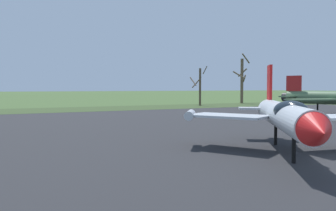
{
  "coord_description": "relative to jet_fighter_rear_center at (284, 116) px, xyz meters",
  "views": [
    {
      "loc": [
        -13.95,
        -8.7,
        3.11
      ],
      "look_at": [
        0.55,
        18.15,
        1.63
      ],
      "focal_mm": 39.45,
      "sensor_mm": 36.0,
      "label": 1
    }
  ],
  "objects": [
    {
      "name": "asphalt_apron",
      "position": [
        1.1,
        10.13,
        -1.79
      ],
      "size": [
        85.1,
        46.24,
        0.05
      ],
      "primitive_type": "cube",
      "color": "#28282B",
      "rests_on": "ground"
    },
    {
      "name": "bare_tree_far_right",
      "position": [
        21.66,
        40.21,
        1.66
      ],
      "size": [
        2.75,
        2.68,
        6.74
      ],
      "color": "brown",
      "rests_on": "ground"
    },
    {
      "name": "jet_fighter_rear_center",
      "position": [
        0.0,
        0.0,
        0.0
      ],
      "size": [
        9.68,
        11.09,
        4.45
      ],
      "color": "silver",
      "rests_on": "ground"
    },
    {
      "name": "bare_tree_backdrop_extra",
      "position": [
        33.77,
        43.68,
        2.92
      ],
      "size": [
        3.07,
        3.03,
        9.63
      ],
      "color": "brown",
      "rests_on": "ground"
    },
    {
      "name": "grass_verge_strip",
      "position": [
        1.1,
        39.25,
        -1.78
      ],
      "size": [
        145.1,
        12.0,
        0.06
      ],
      "primitive_type": "cube",
      "color": "#374A25",
      "rests_on": "ground"
    }
  ]
}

